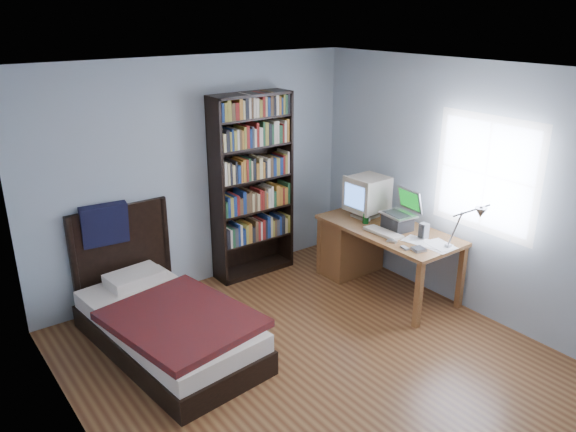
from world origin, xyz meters
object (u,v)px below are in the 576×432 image
(crt_monitor, at_px, (367,194))
(bed, at_px, (163,320))
(desk, at_px, (359,242))
(bookshelf, at_px, (252,187))
(desk_lamp, at_px, (476,216))
(keyboard, at_px, (383,232))
(speaker, at_px, (424,231))
(soda_can, at_px, (366,218))
(laptop, at_px, (399,219))

(crt_monitor, xyz_separation_m, bed, (-2.49, 0.04, -0.74))
(crt_monitor, distance_m, bed, 2.60)
(bed, bearing_deg, crt_monitor, -1.01)
(desk, xyz_separation_m, bookshelf, (-0.92, 0.81, 0.64))
(crt_monitor, xyz_separation_m, desk_lamp, (-0.08, -1.46, 0.19))
(keyboard, bearing_deg, desk, 70.26)
(crt_monitor, distance_m, speaker, 0.83)
(keyboard, height_order, speaker, speaker)
(crt_monitor, bearing_deg, speaker, -88.45)
(soda_can, distance_m, bed, 2.40)
(crt_monitor, bearing_deg, bed, 178.99)
(laptop, height_order, bed, bed)
(speaker, bearing_deg, desk_lamp, -99.45)
(desk_lamp, bearing_deg, speaker, 80.95)
(desk, bearing_deg, keyboard, -107.74)
(speaker, height_order, bed, bed)
(desk_lamp, distance_m, speaker, 0.75)
(soda_can, relative_size, bookshelf, 0.06)
(crt_monitor, height_order, keyboard, crt_monitor)
(desk_lamp, relative_size, bed, 0.27)
(crt_monitor, height_order, laptop, crt_monitor)
(laptop, xyz_separation_m, keyboard, (-0.23, -0.01, -0.10))
(bookshelf, relative_size, bed, 1.00)
(crt_monitor, relative_size, bed, 0.22)
(crt_monitor, distance_m, desk_lamp, 1.47)
(laptop, bearing_deg, bed, 168.18)
(desk, height_order, keyboard, keyboard)
(laptop, relative_size, soda_can, 3.50)
(laptop, distance_m, soda_can, 0.37)
(laptop, bearing_deg, desk, 97.51)
(keyboard, bearing_deg, laptop, -0.72)
(keyboard, distance_m, bed, 2.38)
(speaker, relative_size, soda_can, 1.33)
(desk, xyz_separation_m, soda_can, (-0.10, -0.18, 0.37))
(desk, height_order, bookshelf, bookshelf)
(keyboard, bearing_deg, bed, 164.88)
(keyboard, bearing_deg, soda_can, 76.73)
(laptop, bearing_deg, speaker, -87.88)
(crt_monitor, distance_m, bookshelf, 1.29)
(speaker, bearing_deg, crt_monitor, 91.14)
(crt_monitor, bearing_deg, desk_lamp, -93.18)
(laptop, xyz_separation_m, bookshelf, (-0.98, 1.32, 0.21))
(desk_lamp, bearing_deg, laptop, 84.70)
(crt_monitor, xyz_separation_m, speaker, (0.02, -0.81, -0.18))
(crt_monitor, relative_size, soda_can, 3.89)
(desk_lamp, bearing_deg, bookshelf, 111.18)
(bookshelf, bearing_deg, laptop, -53.40)
(crt_monitor, height_order, soda_can, crt_monitor)
(desk_lamp, bearing_deg, soda_can, 93.29)
(bed, bearing_deg, soda_can, -4.81)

